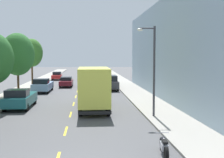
{
  "coord_description": "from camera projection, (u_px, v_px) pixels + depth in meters",
  "views": [
    {
      "loc": [
        1.34,
        -10.53,
        4.47
      ],
      "look_at": [
        4.41,
        26.71,
        1.56
      ],
      "focal_mm": 47.28,
      "sensor_mm": 36.0,
      "label": 1
    }
  ],
  "objects": [
    {
      "name": "parked_motorcycle",
      "position": [
        164.0,
        146.0,
        13.3
      ],
      "size": [
        0.62,
        2.05,
        0.9
      ],
      "color": "black",
      "rests_on": "ground_plane"
    },
    {
      "name": "street_tree_third",
      "position": [
        18.0,
        54.0,
        32.58
      ],
      "size": [
        3.69,
        3.69,
        6.89
      ],
      "color": "#47331E",
      "rests_on": "sidewalk_left"
    },
    {
      "name": "ground_plane",
      "position": [
        78.0,
        89.0,
        40.51
      ],
      "size": [
        160.0,
        160.0,
        0.0
      ],
      "primitive_type": "plane",
      "color": "#4C4C4F"
    },
    {
      "name": "apartment_block_opposite",
      "position": [
        204.0,
        50.0,
        31.3
      ],
      "size": [
        10.0,
        36.0,
        10.19
      ],
      "primitive_type": "cube",
      "color": "#9EB7CC",
      "rests_on": "ground_plane"
    },
    {
      "name": "parked_pickup_sky",
      "position": [
        43.0,
        85.0,
        36.71
      ],
      "size": [
        2.07,
        5.33,
        1.73
      ],
      "color": "#7A9EC6",
      "rests_on": "ground_plane"
    },
    {
      "name": "lane_centerline_dashes",
      "position": [
        77.0,
        94.0,
        35.04
      ],
      "size": [
        0.14,
        47.2,
        0.01
      ],
      "color": "yellow",
      "rests_on": "ground_plane"
    },
    {
      "name": "parked_wagon_forest",
      "position": [
        107.0,
        80.0,
        45.94
      ],
      "size": [
        1.86,
        4.72,
        1.5
      ],
      "color": "#194C28",
      "rests_on": "ground_plane"
    },
    {
      "name": "sidewalk_left",
      "position": [
        22.0,
        90.0,
        37.93
      ],
      "size": [
        3.2,
        120.0,
        0.14
      ],
      "primitive_type": "cube",
      "color": "#A39E93",
      "rests_on": "ground_plane"
    },
    {
      "name": "parked_hatchback_red",
      "position": [
        57.0,
        76.0,
        55.56
      ],
      "size": [
        1.84,
        4.04,
        1.5
      ],
      "color": "#AD1E1E",
      "rests_on": "ground_plane"
    },
    {
      "name": "moving_burgundy_sedan",
      "position": [
        66.0,
        82.0,
        43.02
      ],
      "size": [
        1.8,
        4.5,
        1.43
      ],
      "color": "maroon",
      "rests_on": "ground_plane"
    },
    {
      "name": "street_lamp",
      "position": [
        152.0,
        64.0,
        21.13
      ],
      "size": [
        1.35,
        0.28,
        6.46
      ],
      "color": "#38383D",
      "rests_on": "sidewalk_right"
    },
    {
      "name": "sidewalk_right",
      "position": [
        131.0,
        89.0,
        39.09
      ],
      "size": [
        3.2,
        120.0,
        0.14
      ],
      "primitive_type": "cube",
      "color": "#A39E93",
      "rests_on": "ground_plane"
    },
    {
      "name": "parked_pickup_teal",
      "position": [
        20.0,
        99.0,
        25.36
      ],
      "size": [
        2.01,
        5.3,
        1.73
      ],
      "color": "#195B60",
      "rests_on": "ground_plane"
    },
    {
      "name": "street_tree_farthest",
      "position": [
        32.0,
        53.0,
        40.86
      ],
      "size": [
        3.02,
        3.02,
        6.74
      ],
      "color": "#47331E",
      "rests_on": "sidewalk_left"
    },
    {
      "name": "delivery_box_truck",
      "position": [
        94.0,
        86.0,
        24.25
      ],
      "size": [
        2.43,
        7.45,
        3.54
      ],
      "color": "#D8D84C",
      "rests_on": "ground_plane"
    },
    {
      "name": "parked_suv_charcoal",
      "position": [
        110.0,
        83.0,
        38.94
      ],
      "size": [
        2.01,
        4.82,
        1.93
      ],
      "color": "#333338",
      "rests_on": "ground_plane"
    }
  ]
}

